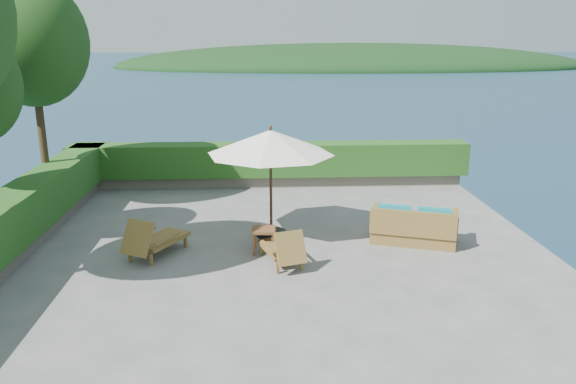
{
  "coord_description": "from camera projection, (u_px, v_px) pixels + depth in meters",
  "views": [
    {
      "loc": [
        -0.36,
        -11.61,
        4.52
      ],
      "look_at": [
        0.3,
        0.8,
        1.1
      ],
      "focal_mm": 35.0,
      "sensor_mm": 36.0,
      "label": 1
    }
  ],
  "objects": [
    {
      "name": "offshore_island",
      "position": [
        353.0,
        67.0,
        149.27
      ],
      "size": [
        126.0,
        57.6,
        12.6
      ],
      "primitive_type": "ellipsoid",
      "color": "black",
      "rests_on": "ocean"
    },
    {
      "name": "planter_wall_far",
      "position": [
        270.0,
        180.0,
        17.74
      ],
      "size": [
        12.0,
        0.6,
        0.36
      ],
      "primitive_type": "cube",
      "color": "slate",
      "rests_on": "ground"
    },
    {
      "name": "side_table",
      "position": [
        264.0,
        233.0,
        12.15
      ],
      "size": [
        0.53,
        0.53,
        0.54
      ],
      "rotation": [
        0.0,
        0.0,
        -0.05
      ],
      "color": "brown",
      "rests_on": "ground"
    },
    {
      "name": "hedge_far",
      "position": [
        270.0,
        159.0,
        17.57
      ],
      "size": [
        12.4,
        0.9,
        1.0
      ],
      "primitive_type": "cube",
      "color": "#194714",
      "rests_on": "planter_wall_far"
    },
    {
      "name": "lounge_right",
      "position": [
        283.0,
        248.0,
        11.51
      ],
      "size": [
        1.0,
        1.56,
        0.84
      ],
      "rotation": [
        0.0,
        0.0,
        0.31
      ],
      "color": "olive",
      "rests_on": "ground"
    },
    {
      "name": "ocean",
      "position": [
        277.0,
        369.0,
        13.2
      ],
      "size": [
        600.0,
        600.0,
        0.0
      ],
      "primitive_type": "plane",
      "color": "#19324D",
      "rests_on": "ground"
    },
    {
      "name": "planter_wall_left",
      "position": [
        17.0,
        247.0,
        12.06
      ],
      "size": [
        0.6,
        12.0,
        0.36
      ],
      "primitive_type": "cube",
      "color": "slate",
      "rests_on": "ground"
    },
    {
      "name": "foundation",
      "position": [
        277.0,
        313.0,
        12.81
      ],
      "size": [
        12.0,
        12.0,
        3.0
      ],
      "primitive_type": "cube",
      "color": "#575045",
      "rests_on": "ocean"
    },
    {
      "name": "lounge_left",
      "position": [
        154.0,
        239.0,
        11.93
      ],
      "size": [
        1.34,
        1.7,
        0.92
      ],
      "rotation": [
        0.0,
        0.0,
        -0.51
      ],
      "color": "olive",
      "rests_on": "ground"
    },
    {
      "name": "ground",
      "position": [
        276.0,
        250.0,
        12.4
      ],
      "size": [
        12.0,
        12.0,
        0.0
      ],
      "primitive_type": "plane",
      "color": "gray",
      "rests_on": "ground"
    },
    {
      "name": "wicker_loveseat",
      "position": [
        414.0,
        227.0,
        12.74
      ],
      "size": [
        2.11,
        1.54,
        0.94
      ],
      "rotation": [
        0.0,
        0.0,
        -0.33
      ],
      "color": "olive",
      "rests_on": "ground"
    },
    {
      "name": "tree_far",
      "position": [
        31.0,
        43.0,
        14.0
      ],
      "size": [
        2.8,
        2.8,
        6.03
      ],
      "color": "#48341C",
      "rests_on": "ground"
    },
    {
      "name": "patio_umbrella",
      "position": [
        271.0,
        143.0,
        12.7
      ],
      "size": [
        3.41,
        3.41,
        2.62
      ],
      "rotation": [
        0.0,
        0.0,
        -0.18
      ],
      "color": "black",
      "rests_on": "ground"
    },
    {
      "name": "hedge_left",
      "position": [
        12.0,
        217.0,
        11.89
      ],
      "size": [
        0.9,
        12.4,
        1.0
      ],
      "primitive_type": "cube",
      "color": "#194714",
      "rests_on": "planter_wall_left"
    }
  ]
}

